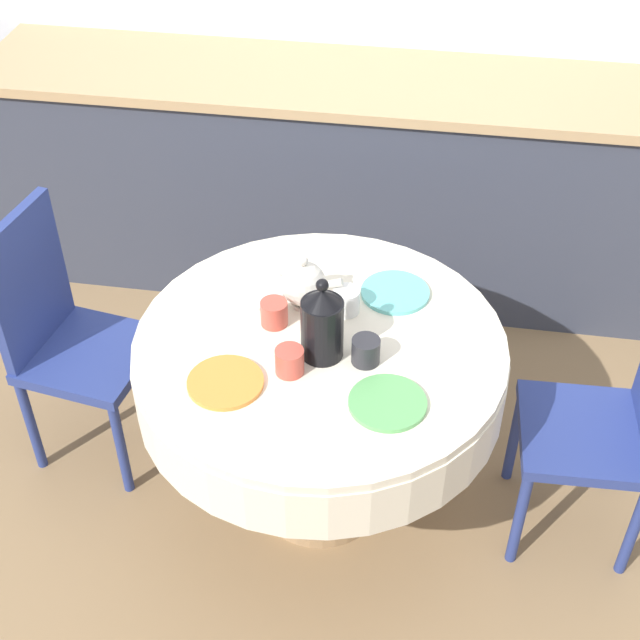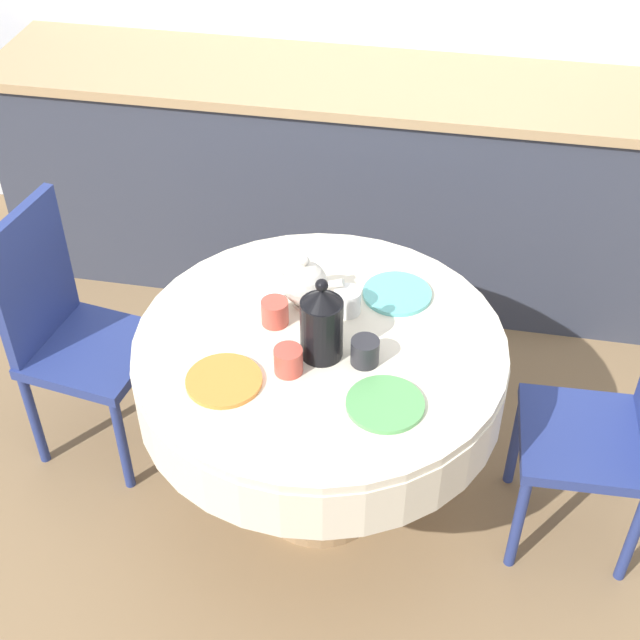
# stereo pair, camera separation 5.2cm
# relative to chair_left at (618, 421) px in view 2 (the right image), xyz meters

# --- Properties ---
(ground_plane) EXTENTS (12.00, 12.00, 0.00)m
(ground_plane) POSITION_rel_chair_left_xyz_m (-0.91, -0.03, -0.53)
(ground_plane) COLOR #8E704C
(kitchen_counter) EXTENTS (3.24, 0.64, 0.96)m
(kitchen_counter) POSITION_rel_chair_left_xyz_m (-0.91, 1.31, -0.05)
(kitchen_counter) COLOR #383D4C
(kitchen_counter) RESTS_ON ground_plane
(dining_table) EXTENTS (1.14, 1.14, 0.74)m
(dining_table) POSITION_rel_chair_left_xyz_m (-0.91, -0.03, 0.08)
(dining_table) COLOR tan
(dining_table) RESTS_ON ground_plane
(chair_left) EXTENTS (0.41, 0.41, 0.96)m
(chair_left) POSITION_rel_chair_left_xyz_m (0.00, 0.00, 0.00)
(chair_left) COLOR navy
(chair_left) RESTS_ON ground_plane
(chair_right) EXTENTS (0.46, 0.46, 0.96)m
(chair_right) POSITION_rel_chair_left_xyz_m (-1.82, 0.11, 0.00)
(chair_right) COLOR navy
(chair_right) RESTS_ON ground_plane
(plate_near_left) EXTENTS (0.22, 0.22, 0.01)m
(plate_near_left) POSITION_rel_chair_left_xyz_m (-1.15, -0.26, 0.22)
(plate_near_left) COLOR orange
(plate_near_left) RESTS_ON dining_table
(cup_near_left) EXTENTS (0.08, 0.08, 0.08)m
(cup_near_left) POSITION_rel_chair_left_xyz_m (-0.98, -0.18, 0.25)
(cup_near_left) COLOR #CC4C3D
(cup_near_left) RESTS_ON dining_table
(plate_near_right) EXTENTS (0.22, 0.22, 0.01)m
(plate_near_right) POSITION_rel_chair_left_xyz_m (-0.69, -0.27, 0.22)
(plate_near_right) COLOR #5BA85B
(plate_near_right) RESTS_ON dining_table
(cup_near_right) EXTENTS (0.08, 0.08, 0.08)m
(cup_near_right) POSITION_rel_chair_left_xyz_m (-0.77, -0.10, 0.25)
(cup_near_right) COLOR #28282D
(cup_near_right) RESTS_ON dining_table
(plate_far_left) EXTENTS (0.22, 0.22, 0.01)m
(plate_far_left) POSITION_rel_chair_left_xyz_m (-1.17, 0.17, 0.22)
(plate_far_left) COLOR white
(plate_far_left) RESTS_ON dining_table
(cup_far_left) EXTENTS (0.08, 0.08, 0.08)m
(cup_far_left) POSITION_rel_chair_left_xyz_m (-1.07, 0.02, 0.25)
(cup_far_left) COLOR #CC4C3D
(cup_far_left) RESTS_ON dining_table
(plate_far_right) EXTENTS (0.22, 0.22, 0.01)m
(plate_far_right) POSITION_rel_chair_left_xyz_m (-0.71, 0.23, 0.22)
(plate_far_right) COLOR #60BCB7
(plate_far_right) RESTS_ON dining_table
(cup_far_right) EXTENTS (0.08, 0.08, 0.08)m
(cup_far_right) POSITION_rel_chair_left_xyz_m (-0.86, 0.12, 0.25)
(cup_far_right) COLOR white
(cup_far_right) RESTS_ON dining_table
(coffee_carafe) EXTENTS (0.12, 0.12, 0.27)m
(coffee_carafe) POSITION_rel_chair_left_xyz_m (-0.90, -0.09, 0.33)
(coffee_carafe) COLOR black
(coffee_carafe) RESTS_ON dining_table
(teapot) EXTENTS (0.20, 0.14, 0.19)m
(teapot) POSITION_rel_chair_left_xyz_m (-0.99, 0.13, 0.29)
(teapot) COLOR silver
(teapot) RESTS_ON dining_table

